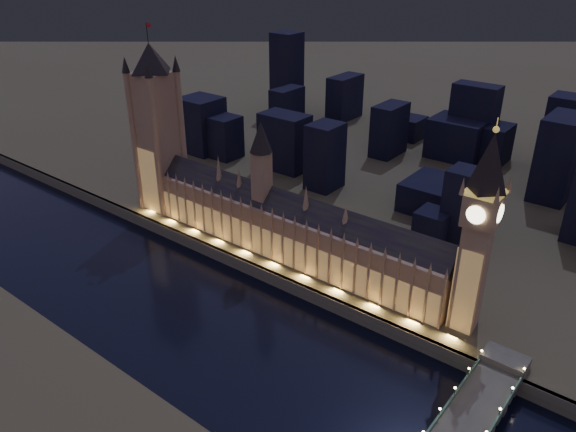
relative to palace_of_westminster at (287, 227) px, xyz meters
The scene contains 7 objects.
ground_plane 67.15m from the palace_of_westminster, 89.24° to the right, with size 2000.00×2000.00×0.00m, color black.
north_bank 458.80m from the palace_of_westminster, 89.90° to the left, with size 2000.00×960.00×8.00m, color brown.
embankment_wall 30.52m from the palace_of_westminster, 87.75° to the right, with size 2000.00×2.50×8.00m, color #4D5142.
palace_of_westminster is the anchor object (origin of this frame).
victoria_tower 117.22m from the palace_of_westminster, behind, with size 31.68×31.68×122.90m.
elizabeth_tower 115.73m from the palace_of_westminster, ahead, with size 18.00×18.00×103.84m.
city_backdrop 185.62m from the palace_of_westminster, 81.67° to the left, with size 483.41×215.63×81.98m.
Camera 1 is at (177.67, -164.33, 177.98)m, focal length 35.00 mm.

